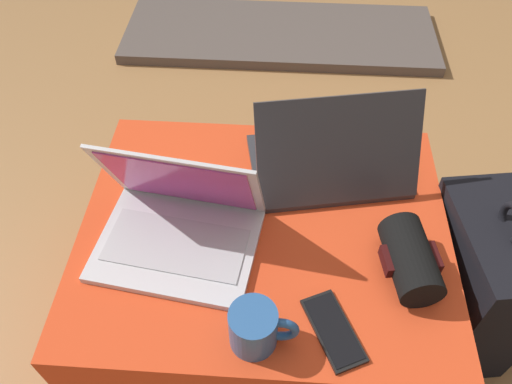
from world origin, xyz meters
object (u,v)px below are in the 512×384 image
laptop_near (179,223)px  backpack (477,284)px  cell_phone (333,330)px  laptop_far (331,161)px  wrist_brace (410,259)px  coffee_mug (256,328)px

laptop_near → backpack: 0.75m
cell_phone → laptop_far: bearing=-115.2°
wrist_brace → coffee_mug: 0.34m
coffee_mug → wrist_brace: bearing=29.4°
cell_phone → backpack: size_ratio=0.33×
laptop_near → backpack: bearing=11.9°
coffee_mug → laptop_far: bearing=70.9°
cell_phone → coffee_mug: coffee_mug is taller
laptop_near → cell_phone: (0.32, -0.19, -0.05)m
laptop_far → backpack: (0.38, -0.16, -0.25)m
wrist_brace → backpack: bearing=23.2°
laptop_far → coffee_mug: (-0.15, -0.42, -0.00)m
laptop_far → wrist_brace: bearing=109.3°
backpack → coffee_mug: size_ratio=4.02×
coffee_mug → backpack: bearing=26.7°
laptop_far → wrist_brace: 0.30m
cell_phone → coffee_mug: size_ratio=1.32×
laptop_far → cell_phone: 0.40m
cell_phone → coffee_mug: bearing=-14.6°
laptop_near → wrist_brace: 0.47m
cell_phone → backpack: (0.38, 0.24, -0.20)m
cell_phone → backpack: 0.50m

